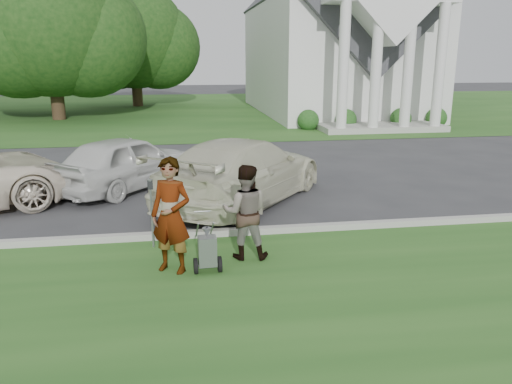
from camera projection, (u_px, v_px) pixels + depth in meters
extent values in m
plane|color=#333335|center=(239.00, 245.00, 9.72)|extent=(120.00, 120.00, 0.00)
cube|color=#234F1B|center=(266.00, 323.00, 6.86)|extent=(80.00, 7.00, 0.01)
cube|color=#234F1B|center=(193.00, 109.00, 35.48)|extent=(80.00, 30.00, 0.01)
cube|color=#9E9E93|center=(236.00, 232.00, 10.23)|extent=(80.00, 0.18, 0.15)
cube|color=white|center=(329.00, 58.00, 33.05)|extent=(9.00, 16.00, 7.00)
cube|color=#38383D|center=(331.00, 2.00, 32.14)|extent=(9.19, 17.00, 9.19)
cube|color=#9E9E93|center=(380.00, 127.00, 25.15)|extent=(6.20, 2.60, 0.30)
cylinder|color=white|center=(343.00, 70.00, 23.10)|extent=(0.50, 0.50, 6.00)
cylinder|color=white|center=(376.00, 70.00, 23.33)|extent=(0.50, 0.50, 6.00)
cylinder|color=white|center=(408.00, 69.00, 23.57)|extent=(0.50, 0.50, 6.00)
cylinder|color=white|center=(440.00, 69.00, 23.81)|extent=(0.50, 0.50, 6.00)
sphere|color=#1E4C19|center=(308.00, 120.00, 25.41)|extent=(1.10, 1.10, 1.10)
sphere|color=#1E4C19|center=(346.00, 120.00, 25.71)|extent=(1.10, 1.10, 1.10)
sphere|color=#1E4C19|center=(401.00, 119.00, 26.16)|extent=(1.10, 1.10, 1.10)
sphere|color=#1E4C19|center=(436.00, 118.00, 26.46)|extent=(1.10, 1.10, 1.10)
cylinder|color=#332316|center=(57.00, 92.00, 29.09)|extent=(0.76, 0.76, 3.20)
sphere|color=#153A12|center=(49.00, 22.00, 28.08)|extent=(8.40, 8.40, 8.40)
sphere|color=#153A12|center=(87.00, 38.00, 28.86)|extent=(6.89, 6.89, 6.89)
sphere|color=#153A12|center=(18.00, 33.00, 27.70)|extent=(7.22, 7.22, 7.22)
cylinder|color=#332316|center=(137.00, 86.00, 37.35)|extent=(0.76, 0.76, 3.00)
sphere|color=#153A12|center=(134.00, 36.00, 36.42)|extent=(7.60, 7.60, 7.60)
sphere|color=#153A12|center=(158.00, 47.00, 37.16)|extent=(6.23, 6.23, 6.23)
sphere|color=#153A12|center=(112.00, 44.00, 36.05)|extent=(6.54, 6.54, 6.54)
cylinder|color=black|center=(196.00, 266.00, 8.41)|extent=(0.07, 0.28, 0.28)
cylinder|color=black|center=(220.00, 264.00, 8.48)|extent=(0.07, 0.28, 0.28)
cylinder|color=#2D2D33|center=(208.00, 265.00, 8.44)|extent=(0.46, 0.05, 0.03)
cube|color=gray|center=(207.00, 251.00, 8.38)|extent=(0.31, 0.26, 0.51)
cone|color=gray|center=(207.00, 232.00, 8.29)|extent=(0.16, 0.16, 0.15)
cylinder|color=#2D2D33|center=(207.00, 228.00, 8.27)|extent=(0.04, 0.04, 0.06)
cylinder|color=gray|center=(197.00, 230.00, 8.71)|extent=(0.05, 0.68, 0.49)
cylinder|color=gray|center=(212.00, 229.00, 8.76)|extent=(0.05, 0.68, 0.49)
cylinder|color=gray|center=(202.00, 211.00, 8.99)|extent=(0.30, 0.04, 0.03)
imported|color=#999999|center=(171.00, 217.00, 8.28)|extent=(0.85, 0.76, 1.97)
imported|color=#999999|center=(245.00, 213.00, 8.89)|extent=(0.93, 0.78, 1.72)
cylinder|color=gray|center=(152.00, 219.00, 9.44)|extent=(0.04, 0.04, 1.17)
cube|color=#2D2D33|center=(150.00, 185.00, 9.27)|extent=(0.10, 0.07, 0.18)
cylinder|color=gray|center=(150.00, 180.00, 9.25)|extent=(0.09, 0.09, 0.03)
imported|color=silver|center=(126.00, 162.00, 13.73)|extent=(4.19, 4.56, 1.51)
imported|color=beige|center=(243.00, 171.00, 12.40)|extent=(5.20, 5.90, 1.64)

